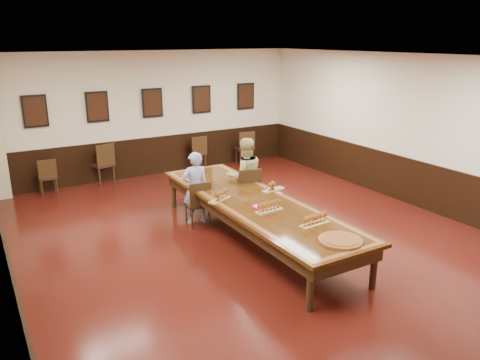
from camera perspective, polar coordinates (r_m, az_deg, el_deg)
floor at (r=8.53m, az=1.71°, el=-7.35°), size 8.00×10.00×0.02m
ceiling at (r=7.78m, az=1.93°, el=14.80°), size 8.00×10.00×0.02m
wall_back at (r=12.45m, az=-10.68°, el=7.90°), size 8.00×0.02×3.20m
wall_right at (r=10.65m, az=20.49°, el=5.61°), size 0.02×10.00×3.20m
chair_man at (r=9.07m, az=-5.24°, el=-2.77°), size 0.46×0.50×0.90m
chair_woman at (r=9.53m, az=0.80°, el=-1.34°), size 0.57×0.60×1.01m
spare_chair_a at (r=11.73m, az=-22.47°, el=0.45°), size 0.40×0.44×0.85m
spare_chair_b at (r=12.11m, az=-16.47°, el=1.96°), size 0.59×0.62×1.02m
spare_chair_c at (r=12.96m, az=-5.29°, el=3.38°), size 0.46×0.50×0.94m
spare_chair_d at (r=13.37m, az=0.56°, el=3.96°), size 0.55×0.58×0.98m
person_man at (r=9.07m, az=-5.49°, el=-0.99°), size 0.55×0.39×1.44m
person_woman at (r=9.55m, az=0.59°, el=0.48°), size 0.90×0.76×1.59m
pink_phone at (r=8.65m, az=4.76°, el=-1.61°), size 0.09×0.16×0.01m
wainscoting at (r=8.34m, az=1.75°, el=-4.16°), size 8.00×10.00×1.00m
conference_table at (r=8.30m, az=1.75°, el=-3.44°), size 1.40×5.00×0.76m
posters at (r=12.34m, az=-10.63°, el=9.23°), size 6.14×0.04×0.74m
flight_a at (r=8.23m, az=-2.40°, el=-1.96°), size 0.50×0.34×0.18m
flight_b at (r=8.76m, az=3.99°, el=-0.82°), size 0.50×0.23×0.18m
flight_c at (r=7.72m, az=3.56°, el=-3.29°), size 0.51×0.19×0.19m
flight_d at (r=7.25m, az=9.14°, el=-4.84°), size 0.52×0.19×0.19m
red_plate_grp at (r=7.93m, az=2.14°, el=-3.28°), size 0.22×0.22×0.03m
carved_platter at (r=6.77m, az=12.14°, el=-7.21°), size 0.72×0.72×0.05m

